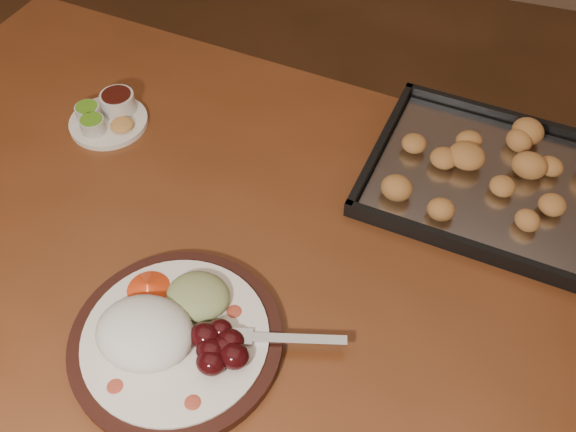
% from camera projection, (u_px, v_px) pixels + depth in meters
% --- Properties ---
extents(ground, '(4.00, 4.00, 0.00)m').
position_uv_depth(ground, '(187.00, 347.00, 1.73)').
color(ground, brown).
rests_on(ground, ground).
extents(dining_table, '(1.61, 1.09, 0.75)m').
position_uv_depth(dining_table, '(238.00, 279.00, 1.09)').
color(dining_table, brown).
rests_on(dining_table, ground).
extents(dinner_plate, '(0.38, 0.30, 0.07)m').
position_uv_depth(dinner_plate, '(172.00, 334.00, 0.89)').
color(dinner_plate, black).
rests_on(dinner_plate, dining_table).
extents(condiment_saucer, '(0.14, 0.14, 0.05)m').
position_uv_depth(condiment_saucer, '(108.00, 115.00, 1.18)').
color(condiment_saucer, white).
rests_on(condiment_saucer, dining_table).
extents(baking_tray, '(0.49, 0.39, 0.05)m').
position_uv_depth(baking_tray, '(507.00, 182.00, 1.08)').
color(baking_tray, black).
rests_on(baking_tray, dining_table).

